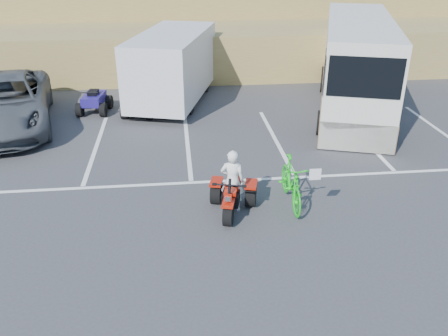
{
  "coord_description": "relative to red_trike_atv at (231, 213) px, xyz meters",
  "views": [
    {
      "loc": [
        -0.31,
        -8.24,
        5.58
      ],
      "look_at": [
        0.69,
        1.12,
        1.0
      ],
      "focal_mm": 38.0,
      "sensor_mm": 36.0,
      "label": 1
    }
  ],
  "objects": [
    {
      "name": "quad_atv_blue",
      "position": [
        -3.97,
        7.33,
        0.0
      ],
      "size": [
        1.17,
        1.47,
        0.89
      ],
      "primitive_type": null,
      "rotation": [
        0.0,
        0.0,
        -0.12
      ],
      "color": "navy",
      "rests_on": "ground"
    },
    {
      "name": "parking_stripes",
      "position": [
        0.04,
        3.21,
        0.0
      ],
      "size": [
        28.0,
        5.16,
        0.01
      ],
      "color": "white",
      "rests_on": "ground"
    },
    {
      "name": "rider",
      "position": [
        0.04,
        0.15,
        0.73
      ],
      "size": [
        0.6,
        0.47,
        1.46
      ],
      "primitive_type": "imported",
      "rotation": [
        0.0,
        0.0,
        2.89
      ],
      "color": "white",
      "rests_on": "ground"
    },
    {
      "name": "ground",
      "position": [
        -0.83,
        -0.85,
        0.0
      ],
      "size": [
        100.0,
        100.0,
        0.0
      ],
      "primitive_type": "plane",
      "color": "#3A3A3C",
      "rests_on": "ground"
    },
    {
      "name": "quad_atv_green",
      "position": [
        -2.37,
        6.91,
        0.0
      ],
      "size": [
        1.28,
        1.57,
        0.92
      ],
      "primitive_type": null,
      "rotation": [
        0.0,
        0.0,
        -0.18
      ],
      "color": "#13531C",
      "rests_on": "ground"
    },
    {
      "name": "grass_embankment",
      "position": [
        -0.83,
        14.63,
        1.42
      ],
      "size": [
        40.0,
        8.5,
        3.1
      ],
      "color": "olive",
      "rests_on": "ground"
    },
    {
      "name": "rv_motorhome",
      "position": [
        5.26,
        6.93,
        1.33
      ],
      "size": [
        4.7,
        8.79,
        3.07
      ],
      "rotation": [
        0.0,
        0.0,
        -0.31
      ],
      "color": "silver",
      "rests_on": "ground"
    },
    {
      "name": "grey_pickup",
      "position": [
        -6.58,
        6.16,
        0.82
      ],
      "size": [
        3.85,
        6.33,
        1.64
      ],
      "primitive_type": "imported",
      "rotation": [
        0.0,
        0.0,
        0.2
      ],
      "color": "#494D51",
      "rests_on": "ground"
    },
    {
      "name": "green_dirt_bike",
      "position": [
        1.41,
        0.26,
        0.55
      ],
      "size": [
        0.54,
        1.85,
        1.11
      ],
      "primitive_type": "imported",
      "rotation": [
        0.0,
        0.0,
        -0.01
      ],
      "color": "#14BF19",
      "rests_on": "ground"
    },
    {
      "name": "cargo_trailer",
      "position": [
        -1.16,
        8.34,
        1.36
      ],
      "size": [
        3.56,
        5.79,
        2.52
      ],
      "rotation": [
        0.0,
        0.0,
        -0.28
      ],
      "color": "silver",
      "rests_on": "ground"
    },
    {
      "name": "red_trike_atv",
      "position": [
        0.0,
        0.0,
        0.0
      ],
      "size": [
        1.38,
        1.64,
        0.92
      ],
      "primitive_type": null,
      "rotation": [
        0.0,
        0.0,
        -0.25
      ],
      "color": "#A91A09",
      "rests_on": "ground"
    }
  ]
}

